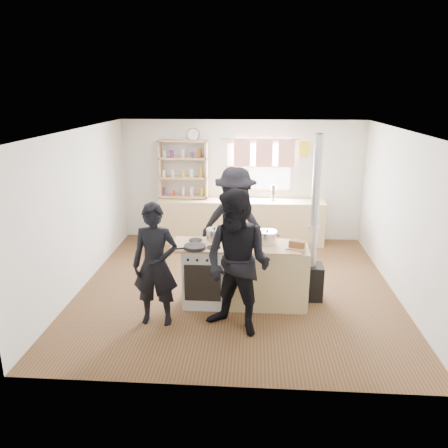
{
  "coord_description": "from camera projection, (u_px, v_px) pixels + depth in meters",
  "views": [
    {
      "loc": [
        0.24,
        -6.48,
        3.07
      ],
      "look_at": [
        -0.2,
        -0.1,
        1.1
      ],
      "focal_mm": 35.0,
      "sensor_mm": 36.0,
      "label": 1
    }
  ],
  "objects": [
    {
      "name": "thermos",
      "position": [
        273.0,
        193.0,
        8.87
      ],
      "size": [
        0.1,
        0.1,
        0.32
      ],
      "primitive_type": "cylinder",
      "color": "silver",
      "rests_on": "back_counter"
    },
    {
      "name": "cooking_island",
      "position": [
        245.0,
        274.0,
        6.43
      ],
      "size": [
        1.97,
        0.64,
        0.93
      ],
      "color": "silver",
      "rests_on": "ground"
    },
    {
      "name": "stockpot_stove",
      "position": [
        214.0,
        234.0,
        6.47
      ],
      "size": [
        0.25,
        0.25,
        0.2
      ],
      "color": "#B5B5B8",
      "rests_on": "cooking_island"
    },
    {
      "name": "person_far",
      "position": [
        235.0,
        224.0,
        7.19
      ],
      "size": [
        1.38,
        1.02,
        1.9
      ],
      "primitive_type": "imported",
      "rotation": [
        0.0,
        0.0,
        2.85
      ],
      "color": "black",
      "rests_on": "ground"
    },
    {
      "name": "ground",
      "position": [
        236.0,
        287.0,
        7.1
      ],
      "size": [
        5.0,
        5.0,
        0.01
      ],
      "primitive_type": "cube",
      "color": "brown",
      "rests_on": "ground"
    },
    {
      "name": "bread_board",
      "position": [
        297.0,
        245.0,
        6.13
      ],
      "size": [
        0.33,
        0.27,
        0.12
      ],
      "color": "tan",
      "rests_on": "cooking_island"
    },
    {
      "name": "person_near_left",
      "position": [
        155.0,
        265.0,
        5.8
      ],
      "size": [
        0.62,
        0.41,
        1.69
      ],
      "primitive_type": "imported",
      "rotation": [
        0.0,
        0.0,
        -0.01
      ],
      "color": "black",
      "rests_on": "ground"
    },
    {
      "name": "person_near_right",
      "position": [
        238.0,
        264.0,
        5.54
      ],
      "size": [
        1.16,
        1.08,
        1.91
      ],
      "primitive_type": "imported",
      "rotation": [
        0.0,
        0.0,
        -0.5
      ],
      "color": "black",
      "rests_on": "ground"
    },
    {
      "name": "roast_tray",
      "position": [
        243.0,
        241.0,
        6.32
      ],
      "size": [
        0.42,
        0.36,
        0.07
      ],
      "color": "silver",
      "rests_on": "cooking_island"
    },
    {
      "name": "back_counter",
      "position": [
        241.0,
        221.0,
        9.09
      ],
      "size": [
        3.4,
        0.55,
        0.9
      ],
      "primitive_type": "cube",
      "color": "#D5B780",
      "rests_on": "ground"
    },
    {
      "name": "skillet_greens",
      "position": [
        195.0,
        247.0,
        6.13
      ],
      "size": [
        0.39,
        0.39,
        0.05
      ],
      "color": "black",
      "rests_on": "cooking_island"
    },
    {
      "name": "shelving_unit",
      "position": [
        183.0,
        169.0,
        8.97
      ],
      "size": [
        1.0,
        0.28,
        1.2
      ],
      "color": "tan",
      "rests_on": "back_counter"
    },
    {
      "name": "flue_heater",
      "position": [
        312.0,
        259.0,
        6.55
      ],
      "size": [
        0.35,
        0.35,
        2.5
      ],
      "color": "black",
      "rests_on": "ground"
    },
    {
      "name": "stockpot_counter",
      "position": [
        267.0,
        237.0,
        6.31
      ],
      "size": [
        0.29,
        0.29,
        0.22
      ],
      "color": "silver",
      "rests_on": "cooking_island"
    }
  ]
}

